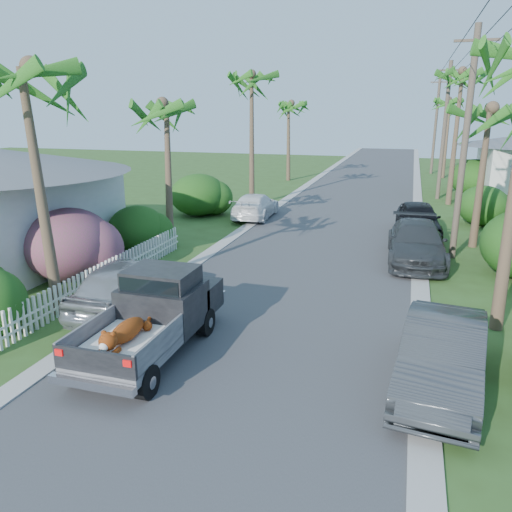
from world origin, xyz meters
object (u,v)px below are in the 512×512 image
(parked_car_lf, at_px, (255,206))
(palm_l_b, at_px, (165,104))
(palm_r_d, at_px, (450,100))
(utility_pole_d, at_px, (436,125))
(parked_car_rn, at_px, (442,356))
(parked_car_ln, at_px, (130,284))
(palm_r_c, at_px, (463,73))
(pickup_truck, at_px, (158,311))
(parked_car_rm, at_px, (416,243))
(utility_pole_c, at_px, (444,131))
(utility_pole_b, at_px, (465,145))
(parked_car_rf, at_px, (418,219))
(palm_l_c, at_px, (252,76))
(palm_r_b, at_px, (490,109))
(palm_l_d, at_px, (289,104))
(palm_l_a, at_px, (25,69))

(parked_car_lf, xyz_separation_m, palm_l_b, (-2.21, -6.17, 5.46))
(palm_r_d, height_order, utility_pole_d, utility_pole_d)
(parked_car_rn, relative_size, parked_car_ln, 0.98)
(palm_l_b, xyz_separation_m, palm_r_c, (13.00, 14.00, 1.96))
(pickup_truck, relative_size, palm_l_b, 0.69)
(parked_car_rm, bearing_deg, parked_car_rn, -89.88)
(palm_l_b, distance_m, utility_pole_c, 20.30)
(palm_r_c, relative_size, utility_pole_b, 1.04)
(parked_car_rf, bearing_deg, utility_pole_b, -75.09)
(parked_car_rm, bearing_deg, parked_car_rf, 86.15)
(palm_l_b, bearing_deg, utility_pole_d, 68.20)
(parked_car_lf, height_order, palm_r_c, palm_r_c)
(pickup_truck, relative_size, parked_car_rm, 0.95)
(palm_l_c, bearing_deg, palm_r_c, 18.15)
(palm_r_d, relative_size, utility_pole_d, 0.89)
(palm_l_c, relative_size, palm_r_d, 1.15)
(parked_car_lf, bearing_deg, parked_car_rf, 167.66)
(palm_r_b, height_order, palm_r_d, palm_r_d)
(palm_l_b, bearing_deg, parked_car_rf, 22.76)
(palm_l_d, xyz_separation_m, palm_r_c, (12.70, -8.00, 1.67))
(pickup_truck, xyz_separation_m, palm_l_d, (-4.30, 31.99, 5.43))
(parked_car_rm, distance_m, utility_pole_d, 31.34)
(pickup_truck, distance_m, palm_l_b, 12.14)
(parked_car_rn, height_order, utility_pole_d, utility_pole_d)
(parked_car_rn, height_order, palm_r_d, palm_r_d)
(parked_car_rf, relative_size, utility_pole_d, 0.52)
(parked_car_rn, relative_size, palm_l_d, 0.62)
(palm_l_c, xyz_separation_m, palm_r_d, (12.50, 18.00, -1.18))
(palm_r_d, bearing_deg, palm_l_a, -108.94)
(parked_car_rn, distance_m, palm_r_c, 25.12)
(palm_l_a, distance_m, palm_l_c, 19.03)
(parked_car_rn, relative_size, utility_pole_b, 0.53)
(palm_l_d, xyz_separation_m, utility_pole_d, (12.10, 9.00, -1.84))
(palm_l_d, relative_size, palm_r_b, 1.07)
(parked_car_lf, xyz_separation_m, palm_r_d, (11.09, 21.83, 6.05))
(parked_car_rf, xyz_separation_m, palm_r_d, (2.30, 23.38, 5.94))
(parked_car_rn, xyz_separation_m, utility_pole_d, (0.98, 40.97, 3.82))
(palm_r_b, distance_m, utility_pole_b, 2.61)
(parked_car_lf, distance_m, palm_l_d, 16.95)
(parked_car_rm, distance_m, parked_car_ln, 11.48)
(parked_car_ln, xyz_separation_m, palm_l_d, (-2.26, 29.93, 5.62))
(utility_pole_d, bearing_deg, palm_r_c, -87.98)
(parked_car_rn, relative_size, utility_pole_c, 0.53)
(palm_l_d, xyz_separation_m, palm_r_d, (13.00, 6.00, 0.29))
(palm_r_b, bearing_deg, utility_pole_d, 92.05)
(parked_car_lf, relative_size, palm_l_a, 0.58)
(palm_l_c, bearing_deg, palm_l_a, -90.60)
(parked_car_rn, xyz_separation_m, parked_car_lf, (-9.21, 16.14, -0.09))
(utility_pole_d, bearing_deg, palm_l_d, -143.36)
(parked_car_ln, distance_m, palm_l_a, 6.50)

